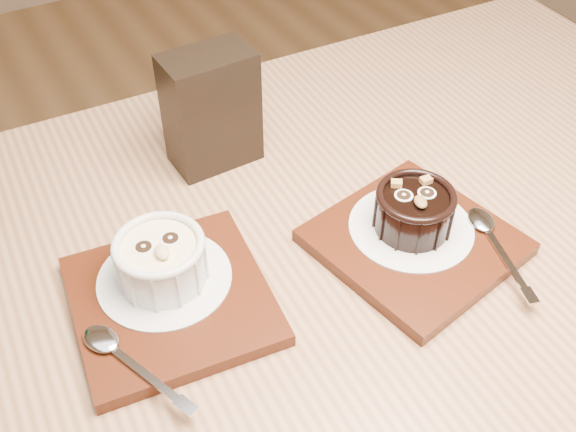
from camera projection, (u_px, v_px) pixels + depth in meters
name	position (u px, v px, depth m)	size (l,w,h in m)	color
table	(330.00, 329.00, 0.74)	(1.23, 0.85, 0.75)	brown
tray_left	(171.00, 300.00, 0.64)	(0.18, 0.18, 0.01)	#441A0B
doily_left	(165.00, 278.00, 0.65)	(0.13, 0.13, 0.00)	silver
ramekin_white	(161.00, 258.00, 0.63)	(0.09, 0.09, 0.05)	silver
spoon_left	(128.00, 360.00, 0.58)	(0.03, 0.13, 0.01)	silver
tray_right	(414.00, 242.00, 0.70)	(0.18, 0.18, 0.01)	#441A0B
doily_right	(411.00, 227.00, 0.70)	(0.13, 0.13, 0.00)	silver
ramekin_dark	(414.00, 209.00, 0.68)	(0.08, 0.08, 0.05)	black
spoon_right	(496.00, 243.00, 0.68)	(0.03, 0.13, 0.01)	silver
condiment_stand	(211.00, 110.00, 0.76)	(0.10, 0.06, 0.14)	black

